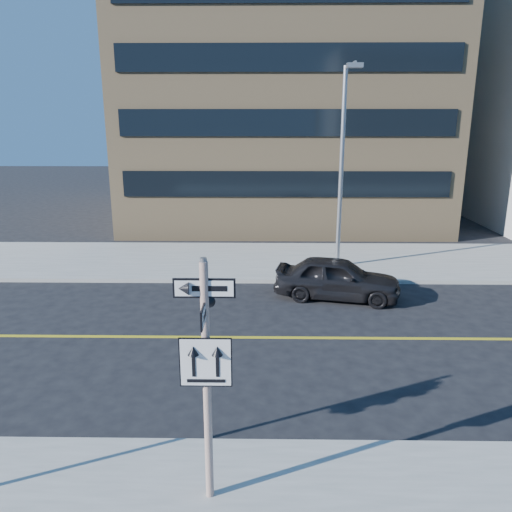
{
  "coord_description": "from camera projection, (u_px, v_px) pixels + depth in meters",
  "views": [
    {
      "loc": [
        0.86,
        -9.38,
        6.12
      ],
      "look_at": [
        0.66,
        4.0,
        2.47
      ],
      "focal_mm": 35.0,
      "sensor_mm": 36.0,
      "label": 1
    }
  ],
  "objects": [
    {
      "name": "ground",
      "position": [
        222.0,
        416.0,
        10.67
      ],
      "size": [
        120.0,
        120.0,
        0.0
      ],
      "primitive_type": "plane",
      "color": "black",
      "rests_on": "ground"
    },
    {
      "name": "sign_pole",
      "position": [
        206.0,
        370.0,
        7.61
      ],
      "size": [
        0.92,
        0.92,
        4.06
      ],
      "color": "silver",
      "rests_on": "near_sidewalk"
    },
    {
      "name": "parked_car_a",
      "position": [
        337.0,
        278.0,
        17.58
      ],
      "size": [
        2.63,
        4.63,
        1.49
      ],
      "primitive_type": "imported",
      "rotation": [
        0.0,
        0.0,
        1.36
      ],
      "color": "black",
      "rests_on": "ground"
    },
    {
      "name": "streetlight_a",
      "position": [
        343.0,
        156.0,
        19.74
      ],
      "size": [
        0.55,
        2.25,
        8.0
      ],
      "color": "gray",
      "rests_on": "far_sidewalk"
    },
    {
      "name": "building_brick",
      "position": [
        282.0,
        74.0,
        32.39
      ],
      "size": [
        18.0,
        18.0,
        18.0
      ],
      "primitive_type": "cube",
      "color": "tan",
      "rests_on": "ground"
    }
  ]
}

